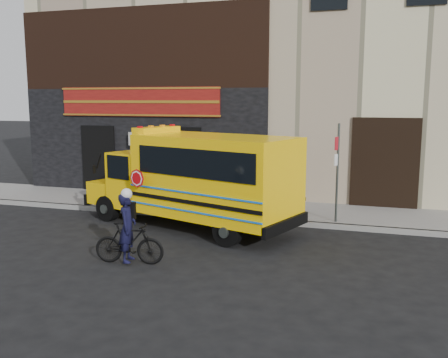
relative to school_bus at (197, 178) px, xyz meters
The scene contains 8 objects.
ground 2.40m from the school_bus, 50.61° to the right, with size 120.00×120.00×0.00m, color black.
curb 2.19m from the school_bus, 44.19° to the left, with size 40.00×0.20×0.15m, color gray.
sidewalk 3.24m from the school_bus, 65.90° to the left, with size 40.00×3.00×0.15m, color slate.
building 10.19m from the school_bus, 82.77° to the left, with size 20.00×10.70×12.00m.
school_bus is the anchor object (origin of this frame).
sign_pole 4.10m from the school_bus, 20.07° to the left, with size 0.12×0.26×3.06m.
bicycle 3.62m from the school_bus, 96.54° to the right, with size 0.46×1.63×0.98m, color black.
cyclist 3.52m from the school_bus, 97.28° to the right, with size 0.58×0.38×1.60m, color black.
Camera 1 is at (3.79, -11.91, 3.76)m, focal length 40.00 mm.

